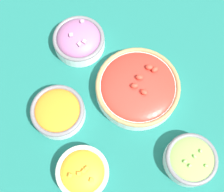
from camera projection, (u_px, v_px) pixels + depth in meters
ground_plane at (112, 100)px, 0.85m from camera, size 3.00×3.00×0.00m
bowl_cherry_tomatoes at (138, 87)px, 0.83m from camera, size 0.23×0.23×0.07m
bowl_squash at (82, 172)px, 0.76m from camera, size 0.13×0.13×0.06m
bowl_red_onion at (79, 40)px, 0.88m from camera, size 0.15×0.15×0.07m
bowl_lettuce at (191, 160)px, 0.77m from camera, size 0.13×0.13×0.06m
bowl_carrots at (58, 112)px, 0.81m from camera, size 0.14×0.14×0.05m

